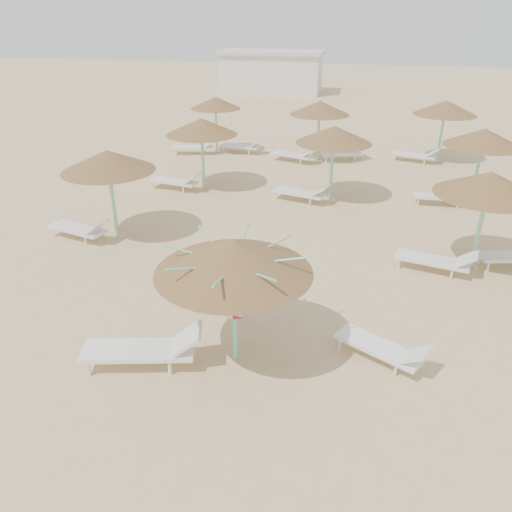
# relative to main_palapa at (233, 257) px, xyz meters

# --- Properties ---
(ground) EXTENTS (120.00, 120.00, 0.00)m
(ground) POSITION_rel_main_palapa_xyz_m (0.49, 0.19, -2.29)
(ground) COLOR #CFB77E
(ground) RESTS_ON ground
(main_palapa) EXTENTS (2.94, 2.94, 2.63)m
(main_palapa) POSITION_rel_main_palapa_xyz_m (0.00, 0.00, 0.00)
(main_palapa) COLOR #79D3B3
(main_palapa) RESTS_ON ground
(lounger_main_a) EXTENTS (2.43, 1.20, 0.85)m
(lounger_main_a) POSITION_rel_main_palapa_xyz_m (-1.64, -0.57, -1.88)
(lounger_main_a) COLOR white
(lounger_main_a) RESTS_ON ground
(lounger_main_b) EXTENTS (1.93, 1.43, 0.69)m
(lounger_main_b) POSITION_rel_main_palapa_xyz_m (2.90, 0.48, -1.96)
(lounger_main_b) COLOR white
(lounger_main_b) RESTS_ON ground
(palapa_field) EXTENTS (18.22, 13.67, 2.70)m
(palapa_field) POSITION_rel_main_palapa_xyz_m (1.79, 10.14, 0.02)
(palapa_field) COLOR #79D3B3
(palapa_field) RESTS_ON ground
(service_hut) EXTENTS (8.40, 4.40, 3.25)m
(service_hut) POSITION_rel_main_palapa_xyz_m (-5.51, 35.19, -0.64)
(service_hut) COLOR silver
(service_hut) RESTS_ON ground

